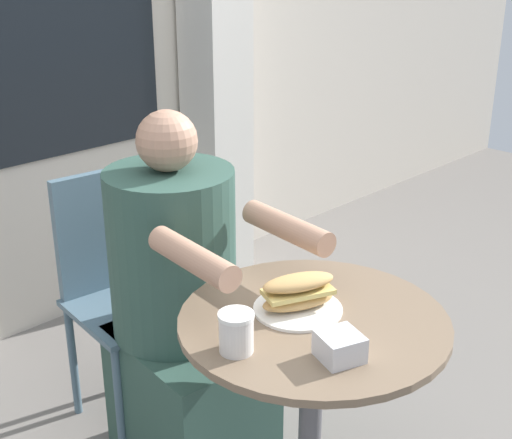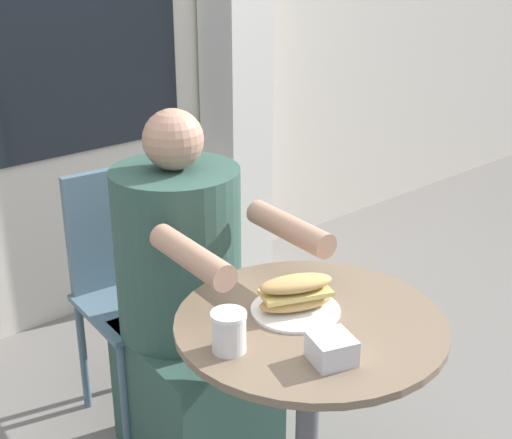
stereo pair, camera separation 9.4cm
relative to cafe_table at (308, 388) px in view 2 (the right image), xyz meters
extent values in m
cube|color=beige|center=(1.01, 1.48, 0.67)|extent=(0.24, 0.24, 2.40)
cylinder|color=brown|center=(0.00, 0.00, 0.19)|extent=(0.66, 0.66, 0.02)
cube|color=slate|center=(0.02, 0.79, -0.09)|extent=(0.42, 0.42, 0.02)
cube|color=slate|center=(0.03, 0.96, 0.13)|extent=(0.35, 0.07, 0.42)
cylinder|color=slate|center=(0.16, 0.61, -0.31)|extent=(0.03, 0.03, 0.43)
cylinder|color=slate|center=(-0.17, 0.64, -0.31)|extent=(0.03, 0.03, 0.43)
cylinder|color=slate|center=(0.20, 0.94, -0.31)|extent=(0.03, 0.03, 0.43)
cylinder|color=slate|center=(-0.13, 0.97, -0.31)|extent=(0.03, 0.03, 0.43)
cube|color=#2D4C42|center=(0.01, 0.50, -0.30)|extent=(0.41, 0.51, 0.45)
cylinder|color=#2D4C42|center=(0.02, 0.57, 0.18)|extent=(0.38, 0.38, 0.52)
sphere|color=tan|center=(0.02, 0.57, 0.53)|extent=(0.18, 0.18, 0.18)
cylinder|color=tan|center=(0.13, 0.22, 0.33)|extent=(0.10, 0.31, 0.07)
cylinder|color=tan|center=(-0.17, 0.25, 0.33)|extent=(0.10, 0.31, 0.07)
cylinder|color=white|center=(0.00, 0.05, 0.20)|extent=(0.22, 0.22, 0.01)
ellipsoid|color=tan|center=(0.00, 0.05, 0.23)|extent=(0.20, 0.14, 0.04)
cube|color=#D6BC66|center=(0.00, 0.05, 0.25)|extent=(0.19, 0.14, 0.01)
ellipsoid|color=tan|center=(0.00, 0.05, 0.28)|extent=(0.20, 0.14, 0.04)
cylinder|color=silver|center=(-0.23, 0.03, 0.24)|extent=(0.08, 0.08, 0.09)
cylinder|color=white|center=(-0.23, 0.03, 0.29)|extent=(0.08, 0.08, 0.01)
cube|color=silver|center=(-0.09, -0.16, 0.23)|extent=(0.11, 0.11, 0.06)
camera|label=1|loc=(-1.16, -0.98, 1.07)|focal=50.00mm
camera|label=2|loc=(-1.09, -1.04, 1.07)|focal=50.00mm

